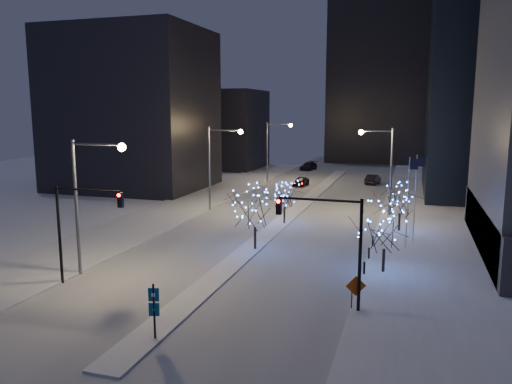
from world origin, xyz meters
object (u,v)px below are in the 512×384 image
at_px(traffic_signal_east, 334,234).
at_px(holiday_tree_median_near, 255,207).
at_px(car_mid, 373,179).
at_px(car_far, 309,166).
at_px(street_lamp_w_near, 88,189).
at_px(holiday_tree_median_far, 285,196).
at_px(street_lamp_east, 383,160).
at_px(holiday_tree_plaza_far, 400,199).
at_px(car_near, 301,181).
at_px(construction_sign, 356,289).
at_px(holiday_tree_plaza_near, 385,229).
at_px(wayfinding_sign, 154,306).
at_px(street_lamp_w_far, 273,144).
at_px(street_lamp_w_mid, 217,157).
at_px(traffic_signal_west, 77,219).

xyz_separation_m(traffic_signal_east, holiday_tree_median_near, (-8.44, 10.98, -0.88)).
relative_size(car_mid, car_far, 0.87).
xyz_separation_m(street_lamp_w_near, holiday_tree_median_far, (9.44, 20.36, -3.39)).
height_order(street_lamp_east, holiday_tree_plaza_far, street_lamp_east).
bearing_deg(car_mid, car_far, -39.59).
distance_m(street_lamp_w_near, car_near, 48.03).
height_order(traffic_signal_east, holiday_tree_median_near, traffic_signal_east).
xyz_separation_m(holiday_tree_plaza_far, construction_sign, (-1.97, -21.49, -1.88)).
bearing_deg(holiday_tree_plaza_near, holiday_tree_plaza_far, 86.80).
height_order(street_lamp_east, car_mid, street_lamp_east).
xyz_separation_m(car_mid, wayfinding_sign, (-6.64, -60.93, 1.15)).
bearing_deg(street_lamp_w_near, holiday_tree_median_near, 46.60).
height_order(street_lamp_w_near, car_mid, street_lamp_w_near).
bearing_deg(wayfinding_sign, traffic_signal_east, 25.02).
bearing_deg(holiday_tree_plaza_far, car_mid, 98.85).
height_order(street_lamp_east, holiday_tree_plaza_near, street_lamp_east).
xyz_separation_m(traffic_signal_east, car_far, (-15.60, 69.67, -3.97)).
bearing_deg(construction_sign, street_lamp_w_near, 155.50).
distance_m(street_lamp_w_far, car_near, 8.28).
xyz_separation_m(street_lamp_w_mid, holiday_tree_median_near, (9.44, -15.02, -2.62)).
height_order(car_mid, holiday_tree_median_near, holiday_tree_median_near).
xyz_separation_m(street_lamp_w_far, holiday_tree_median_far, (9.44, -29.64, -3.39)).
xyz_separation_m(street_lamp_east, holiday_tree_median_near, (-9.58, -18.02, -2.57)).
distance_m(street_lamp_w_near, traffic_signal_west, 2.70).
xyz_separation_m(holiday_tree_plaza_near, construction_sign, (-1.20, -7.79, -1.99)).
bearing_deg(street_lamp_w_near, holiday_tree_plaza_near, 18.84).
height_order(traffic_signal_west, holiday_tree_median_near, traffic_signal_west).
height_order(traffic_signal_west, car_far, traffic_signal_west).
relative_size(traffic_signal_east, holiday_tree_median_far, 1.59).
bearing_deg(car_near, car_mid, 33.78).
relative_size(holiday_tree_plaza_far, wayfinding_sign, 1.54).
bearing_deg(street_lamp_east, traffic_signal_east, -92.26).
height_order(street_lamp_w_far, wayfinding_sign, street_lamp_w_far).
bearing_deg(car_near, wayfinding_sign, -79.01).
distance_m(street_lamp_east, traffic_signal_east, 29.08).
height_order(holiday_tree_median_near, construction_sign, holiday_tree_median_near).
bearing_deg(holiday_tree_plaza_far, car_far, 111.53).
xyz_separation_m(car_near, holiday_tree_median_near, (4.09, -37.40, 3.13)).
bearing_deg(holiday_tree_plaza_far, street_lamp_w_mid, 168.48).
bearing_deg(holiday_tree_plaza_near, street_lamp_w_far, 115.41).
distance_m(street_lamp_w_mid, street_lamp_w_far, 25.00).
xyz_separation_m(street_lamp_w_near, holiday_tree_median_near, (9.44, 9.98, -2.62)).
height_order(street_lamp_w_far, construction_sign, street_lamp_w_far).
xyz_separation_m(street_lamp_east, holiday_tree_plaza_near, (1.42, -21.02, -3.05)).
distance_m(street_lamp_w_mid, car_mid, 32.78).
xyz_separation_m(street_lamp_w_near, car_mid, (16.18, 52.93, -5.71)).
distance_m(holiday_tree_median_near, construction_sign, 14.79).
bearing_deg(street_lamp_w_near, construction_sign, -2.43).
height_order(street_lamp_w_far, traffic_signal_west, street_lamp_w_far).
relative_size(street_lamp_w_mid, construction_sign, 4.80).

